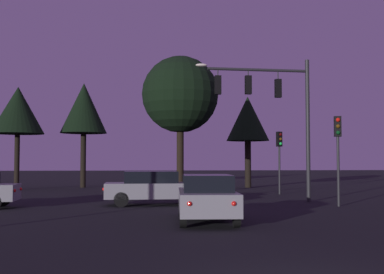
{
  "coord_description": "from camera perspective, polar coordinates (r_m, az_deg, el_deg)",
  "views": [
    {
      "loc": [
        -2.52,
        -6.97,
        1.93
      ],
      "look_at": [
        0.25,
        18.83,
        3.26
      ],
      "focal_mm": 46.04,
      "sensor_mm": 36.0,
      "label": 1
    }
  ],
  "objects": [
    {
      "name": "tree_right_cluster",
      "position": [
        37.21,
        -19.52,
        2.89
      ],
      "size": [
        3.72,
        3.72,
        7.32
      ],
      "color": "black",
      "rests_on": "ground"
    },
    {
      "name": "car_crossing_left",
      "position": [
        22.32,
        -4.51,
        -5.83
      ],
      "size": [
        4.48,
        1.91,
        1.52
      ],
      "color": "gray",
      "rests_on": "ground"
    },
    {
      "name": "tree_center_horizon",
      "position": [
        38.03,
        6.47,
        2.02
      ],
      "size": [
        3.28,
        3.28,
        6.98
      ],
      "color": "black",
      "rests_on": "ground"
    },
    {
      "name": "ground_plane",
      "position": [
        31.63,
        -1.57,
        -6.43
      ],
      "size": [
        168.0,
        168.0,
        0.0
      ],
      "primitive_type": "plane",
      "color": "black",
      "rests_on": "ground"
    },
    {
      "name": "traffic_signal_mast_arm",
      "position": [
        24.31,
        9.44,
        4.03
      ],
      "size": [
        5.66,
        0.51,
        6.97
      ],
      "color": "#232326",
      "rests_on": "ground"
    },
    {
      "name": "traffic_light_corner_right",
      "position": [
        30.11,
        10.1,
        -1.44
      ],
      "size": [
        0.37,
        0.39,
        3.77
      ],
      "color": "#232326",
      "rests_on": "ground"
    },
    {
      "name": "tree_behind_sign",
      "position": [
        29.28,
        -1.37,
        4.9
      ],
      "size": [
        4.55,
        4.55,
        8.22
      ],
      "color": "black",
      "rests_on": "ground"
    },
    {
      "name": "traffic_light_corner_left",
      "position": [
        22.47,
        16.55,
        -0.56
      ],
      "size": [
        0.35,
        0.38,
        3.95
      ],
      "color": "#232326",
      "rests_on": "ground"
    },
    {
      "name": "car_nearside_lane",
      "position": [
        16.06,
        1.73,
        -6.97
      ],
      "size": [
        2.09,
        4.44,
        1.52
      ],
      "color": "gray",
      "rests_on": "ground"
    },
    {
      "name": "tree_left_far",
      "position": [
        38.69,
        -12.43,
        3.2
      ],
      "size": [
        3.53,
        3.53,
        8.01
      ],
      "color": "black",
      "rests_on": "ground"
    }
  ]
}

